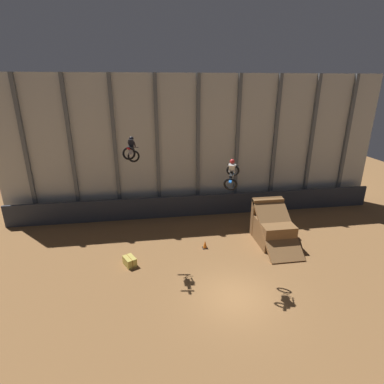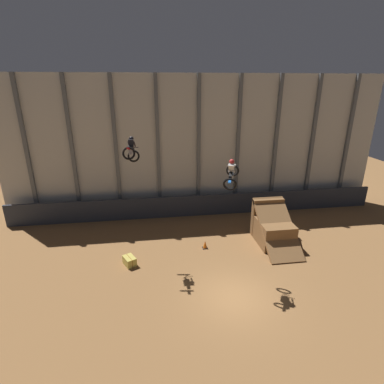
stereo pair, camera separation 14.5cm
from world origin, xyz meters
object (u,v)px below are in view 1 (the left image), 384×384
(dirt_ramp, at_px, (272,228))
(traffic_cone_near_ramp, at_px, (205,244))
(hay_bale_trackside, at_px, (130,261))
(rider_bike_left_air, at_px, (131,151))
(rider_bike_right_air, at_px, (232,174))

(dirt_ramp, distance_m, traffic_cone_near_ramp, 5.02)
(dirt_ramp, xyz_separation_m, hay_bale_trackside, (-10.04, -1.66, -0.76))
(rider_bike_left_air, bearing_deg, dirt_ramp, 13.38)
(dirt_ramp, relative_size, rider_bike_left_air, 2.51)
(traffic_cone_near_ramp, bearing_deg, dirt_ramp, 3.86)
(dirt_ramp, xyz_separation_m, traffic_cone_near_ramp, (-4.95, -0.33, -0.76))
(rider_bike_right_air, bearing_deg, dirt_ramp, 60.30)
(dirt_ramp, relative_size, traffic_cone_near_ramp, 7.57)
(hay_bale_trackside, bearing_deg, traffic_cone_near_ramp, 14.59)
(traffic_cone_near_ramp, bearing_deg, hay_bale_trackside, -165.41)
(traffic_cone_near_ramp, distance_m, hay_bale_trackside, 5.26)
(dirt_ramp, height_order, traffic_cone_near_ramp, dirt_ramp)
(rider_bike_right_air, relative_size, traffic_cone_near_ramp, 3.24)
(rider_bike_left_air, xyz_separation_m, traffic_cone_near_ramp, (4.55, 0.56, -6.85))
(rider_bike_left_air, bearing_deg, rider_bike_right_air, -17.97)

